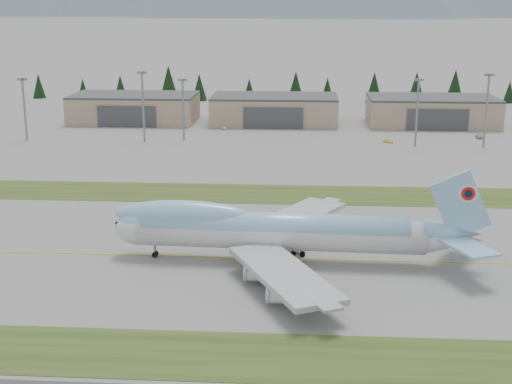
# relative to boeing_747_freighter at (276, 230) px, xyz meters

# --- Properties ---
(ground) EXTENTS (7000.00, 7000.00, 0.00)m
(ground) POSITION_rel_boeing_747_freighter_xyz_m (8.49, 1.59, -5.97)
(ground) COLOR slate
(ground) RESTS_ON ground
(grass_strip_near) EXTENTS (400.00, 14.00, 0.08)m
(grass_strip_near) POSITION_rel_boeing_747_freighter_xyz_m (8.49, -36.41, -5.97)
(grass_strip_near) COLOR #2C4317
(grass_strip_near) RESTS_ON ground
(grass_strip_far) EXTENTS (400.00, 18.00, 0.08)m
(grass_strip_far) POSITION_rel_boeing_747_freighter_xyz_m (8.49, 46.59, -5.97)
(grass_strip_far) COLOR #2C4317
(grass_strip_far) RESTS_ON ground
(taxiway_line_main) EXTENTS (400.00, 0.40, 0.02)m
(taxiway_line_main) POSITION_rel_boeing_747_freighter_xyz_m (8.49, 1.59, -5.97)
(taxiway_line_main) COLOR gold
(taxiway_line_main) RESTS_ON ground
(boeing_747_freighter) EXTENTS (68.45, 59.33, 18.11)m
(boeing_747_freighter) POSITION_rel_boeing_747_freighter_xyz_m (0.00, 0.00, 0.00)
(boeing_747_freighter) COLOR silver
(boeing_747_freighter) RESTS_ON ground
(hangar_left) EXTENTS (48.00, 26.60, 10.80)m
(hangar_left) POSITION_rel_boeing_747_freighter_xyz_m (-61.51, 151.48, -0.58)
(hangar_left) COLOR gray
(hangar_left) RESTS_ON ground
(hangar_center) EXTENTS (48.00, 26.60, 10.80)m
(hangar_center) POSITION_rel_boeing_747_freighter_xyz_m (-6.51, 151.48, -0.58)
(hangar_center) COLOR gray
(hangar_center) RESTS_ON ground
(hangar_right) EXTENTS (48.00, 26.60, 10.80)m
(hangar_right) POSITION_rel_boeing_747_freighter_xyz_m (53.49, 151.48, -0.58)
(hangar_right) COLOR gray
(hangar_right) RESTS_ON ground
(floodlight_masts) EXTENTS (199.43, 9.92, 23.80)m
(floodlight_masts) POSITION_rel_boeing_747_freighter_xyz_m (6.38, 111.65, 9.53)
(floodlight_masts) COLOR gray
(floodlight_masts) RESTS_ON ground
(service_vehicle_a) EXTENTS (1.94, 3.43, 1.10)m
(service_vehicle_a) POSITION_rel_boeing_747_freighter_xyz_m (-24.51, 136.26, -5.97)
(service_vehicle_a) COLOR white
(service_vehicle_a) RESTS_ON ground
(service_vehicle_b) EXTENTS (3.53, 2.95, 1.14)m
(service_vehicle_b) POSITION_rel_boeing_747_freighter_xyz_m (33.14, 114.52, -5.97)
(service_vehicle_b) COLOR gold
(service_vehicle_b) RESTS_ON ground
(service_vehicle_c) EXTENTS (1.98, 4.63, 1.33)m
(service_vehicle_c) POSITION_rel_boeing_747_freighter_xyz_m (65.61, 124.93, -5.97)
(service_vehicle_c) COLOR #97989C
(service_vehicle_c) RESTS_ON ground
(conifer_belt) EXTENTS (273.52, 13.25, 16.64)m
(conifer_belt) POSITION_rel_boeing_747_freighter_xyz_m (9.38, 213.66, 0.86)
(conifer_belt) COLOR black
(conifer_belt) RESTS_ON ground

